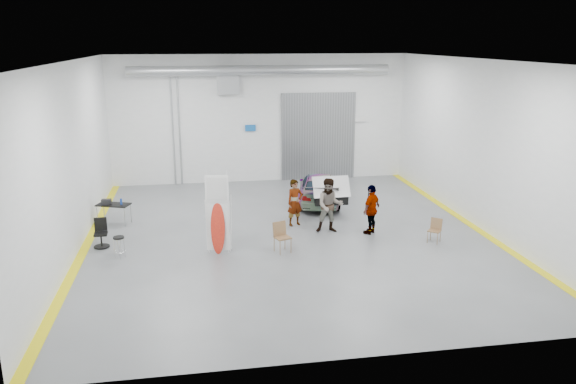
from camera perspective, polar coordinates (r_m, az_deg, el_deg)
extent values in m
plane|color=slate|center=(19.78, 0.08, -4.41)|extent=(16.00, 16.00, 0.00)
cube|color=silver|center=(19.12, -21.11, 3.20)|extent=(0.02, 16.00, 6.00)
cube|color=silver|center=(21.28, 19.07, 4.53)|extent=(0.02, 16.00, 6.00)
cube|color=silver|center=(26.79, -2.80, 7.41)|extent=(14.00, 0.02, 6.00)
cube|color=silver|center=(11.42, 6.82, -3.58)|extent=(14.00, 0.02, 6.00)
cube|color=white|center=(18.63, 0.09, 13.24)|extent=(14.00, 16.00, 0.02)
cube|color=gray|center=(27.32, 3.11, 5.65)|extent=(3.60, 0.12, 4.20)
cube|color=#94979C|center=(26.39, -6.13, 11.16)|extent=(1.00, 0.50, 1.20)
cylinder|color=#94979C|center=(25.98, -2.70, 12.27)|extent=(11.90, 0.44, 0.44)
cube|color=#1559AC|center=(26.72, -3.84, 6.51)|extent=(0.50, 0.04, 0.30)
cube|color=white|center=(27.70, 7.21, 7.36)|extent=(0.70, 0.04, 0.25)
cylinder|color=#94979C|center=(26.62, -10.96, 6.01)|extent=(0.08, 0.08, 5.00)
cylinder|color=#94979C|center=(26.63, -11.61, 5.98)|extent=(0.08, 0.08, 5.00)
cube|color=yellow|center=(19.89, -19.86, -5.24)|extent=(0.30, 16.00, 0.01)
cube|color=yellow|center=(21.93, 18.05, -3.18)|extent=(0.30, 16.00, 0.01)
imported|color=silver|center=(23.59, 3.22, 0.41)|extent=(2.62, 4.52, 1.23)
imported|color=#876849|center=(20.58, 0.71, -1.08)|extent=(0.74, 0.61, 1.74)
imported|color=slate|center=(19.88, 4.26, -1.37)|extent=(1.05, 0.86, 1.97)
imported|color=#A55E37|center=(19.91, 8.47, -1.74)|extent=(1.04, 1.03, 1.79)
cube|color=white|center=(18.05, -6.99, -3.43)|extent=(0.76, 0.18, 1.64)
ellipsoid|color=#FF3F16|center=(17.99, -6.98, -3.64)|extent=(0.49, 0.30, 1.73)
cube|color=white|center=(17.68, -7.12, 0.33)|extent=(0.74, 0.18, 0.87)
cylinder|color=white|center=(17.90, -8.06, -2.10)|extent=(0.02, 0.02, 2.73)
cylinder|color=white|center=(17.92, -6.02, -2.00)|extent=(0.02, 0.02, 2.73)
cube|color=brown|center=(18.09, -0.56, -4.65)|extent=(0.59, 0.58, 0.04)
cube|color=brown|center=(18.20, -0.67, -3.67)|extent=(0.47, 0.25, 0.45)
cube|color=brown|center=(19.59, 14.65, -3.83)|extent=(0.54, 0.54, 0.04)
cube|color=brown|center=(19.67, 14.49, -3.08)|extent=(0.35, 0.32, 0.37)
cylinder|color=black|center=(18.33, -16.84, -4.45)|extent=(0.34, 0.34, 0.05)
torus|color=silver|center=(18.49, -16.72, -5.80)|extent=(0.36, 0.36, 0.02)
cylinder|color=#94979C|center=(21.73, -18.75, -2.43)|extent=(0.03, 0.03, 0.72)
cylinder|color=#94979C|center=(21.57, -15.88, -2.32)|extent=(0.03, 0.03, 0.72)
cylinder|color=#94979C|center=(22.20, -18.56, -2.04)|extent=(0.03, 0.03, 0.72)
cylinder|color=#94979C|center=(22.04, -15.75, -1.93)|extent=(0.03, 0.03, 0.72)
cube|color=black|center=(21.77, -17.32, -1.23)|extent=(1.33, 0.98, 0.04)
cylinder|color=#1B3FA3|center=(21.60, -16.59, -0.94)|extent=(0.08, 0.08, 0.22)
cube|color=black|center=(21.83, -17.97, -0.94)|extent=(0.35, 0.22, 0.18)
cylinder|color=black|center=(19.64, -18.38, -5.26)|extent=(0.51, 0.51, 0.04)
cylinder|color=black|center=(19.57, -18.44, -4.66)|extent=(0.05, 0.05, 0.44)
cube|color=black|center=(19.49, -18.49, -4.06)|extent=(0.44, 0.44, 0.06)
cube|color=black|center=(19.60, -18.47, -3.11)|extent=(0.40, 0.08, 0.46)
cube|color=silver|center=(21.67, 4.33, 0.77)|extent=(1.44, 0.87, 0.04)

